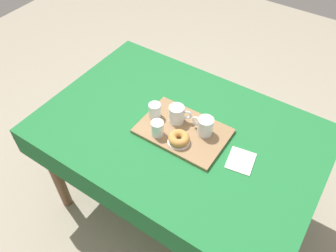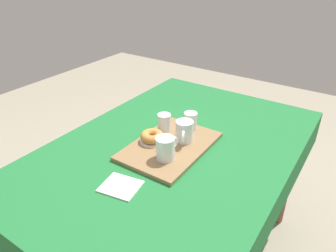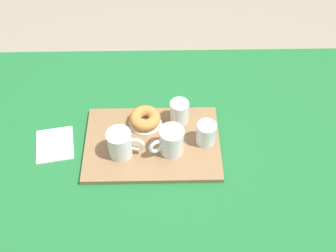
{
  "view_description": "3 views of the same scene",
  "coord_description": "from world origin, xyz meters",
  "px_view_note": "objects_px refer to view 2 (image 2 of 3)",
  "views": [
    {
      "loc": [
        0.59,
        -0.99,
        2.03
      ],
      "look_at": [
        -0.03,
        -0.06,
        0.81
      ],
      "focal_mm": 36.21,
      "sensor_mm": 36.0,
      "label": 1
    },
    {
      "loc": [
        0.99,
        0.63,
        1.5
      ],
      "look_at": [
        -0.04,
        -0.06,
        0.82
      ],
      "focal_mm": 33.64,
      "sensor_mm": 36.0,
      "label": 2
    },
    {
      "loc": [
        -0.01,
        0.8,
        1.83
      ],
      "look_at": [
        -0.03,
        -0.06,
        0.79
      ],
      "focal_mm": 43.89,
      "sensor_mm": 36.0,
      "label": 3
    }
  ],
  "objects_px": {
    "tea_mug_left": "(184,132)",
    "water_glass_near": "(164,123)",
    "sugar_donut_left": "(152,136)",
    "paper_napkin": "(121,186)",
    "donut_plate_left": "(152,141)",
    "serving_tray": "(170,146)",
    "tea_mug_right": "(165,149)",
    "water_glass_far": "(190,121)",
    "dining_table": "(174,162)"
  },
  "relations": [
    {
      "from": "donut_plate_left",
      "to": "serving_tray",
      "type": "bearing_deg",
      "value": 107.04
    },
    {
      "from": "tea_mug_left",
      "to": "sugar_donut_left",
      "type": "bearing_deg",
      "value": -53.35
    },
    {
      "from": "paper_napkin",
      "to": "water_glass_far",
      "type": "bearing_deg",
      "value": 179.37
    },
    {
      "from": "water_glass_far",
      "to": "paper_napkin",
      "type": "distance_m",
      "value": 0.5
    },
    {
      "from": "tea_mug_right",
      "to": "donut_plate_left",
      "type": "height_order",
      "value": "tea_mug_right"
    },
    {
      "from": "dining_table",
      "to": "paper_napkin",
      "type": "distance_m",
      "value": 0.36
    },
    {
      "from": "serving_tray",
      "to": "paper_napkin",
      "type": "distance_m",
      "value": 0.32
    },
    {
      "from": "sugar_donut_left",
      "to": "tea_mug_left",
      "type": "bearing_deg",
      "value": 126.65
    },
    {
      "from": "water_glass_far",
      "to": "sugar_donut_left",
      "type": "distance_m",
      "value": 0.21
    },
    {
      "from": "dining_table",
      "to": "tea_mug_left",
      "type": "relative_size",
      "value": 12.76
    },
    {
      "from": "tea_mug_left",
      "to": "sugar_donut_left",
      "type": "xyz_separation_m",
      "value": [
        0.08,
        -0.11,
        -0.02
      ]
    },
    {
      "from": "water_glass_near",
      "to": "paper_napkin",
      "type": "xyz_separation_m",
      "value": [
        0.41,
        0.09,
        -0.05
      ]
    },
    {
      "from": "tea_mug_left",
      "to": "water_glass_near",
      "type": "bearing_deg",
      "value": -103.42
    },
    {
      "from": "water_glass_near",
      "to": "sugar_donut_left",
      "type": "bearing_deg",
      "value": 7.24
    },
    {
      "from": "water_glass_near",
      "to": "paper_napkin",
      "type": "distance_m",
      "value": 0.42
    },
    {
      "from": "serving_tray",
      "to": "dining_table",
      "type": "bearing_deg",
      "value": 164.95
    },
    {
      "from": "water_glass_near",
      "to": "water_glass_far",
      "type": "distance_m",
      "value": 0.12
    },
    {
      "from": "donut_plate_left",
      "to": "sugar_donut_left",
      "type": "distance_m",
      "value": 0.02
    },
    {
      "from": "paper_napkin",
      "to": "sugar_donut_left",
      "type": "bearing_deg",
      "value": -166.03
    },
    {
      "from": "donut_plate_left",
      "to": "water_glass_far",
      "type": "bearing_deg",
      "value": 158.05
    },
    {
      "from": "serving_tray",
      "to": "sugar_donut_left",
      "type": "height_order",
      "value": "sugar_donut_left"
    },
    {
      "from": "water_glass_near",
      "to": "water_glass_far",
      "type": "xyz_separation_m",
      "value": [
        -0.08,
        0.09,
        0.0
      ]
    },
    {
      "from": "serving_tray",
      "to": "donut_plate_left",
      "type": "xyz_separation_m",
      "value": [
        0.02,
        -0.08,
        0.01
      ]
    },
    {
      "from": "water_glass_near",
      "to": "donut_plate_left",
      "type": "xyz_separation_m",
      "value": [
        0.11,
        0.01,
        -0.03
      ]
    },
    {
      "from": "tea_mug_left",
      "to": "tea_mug_right",
      "type": "relative_size",
      "value": 0.95
    },
    {
      "from": "tea_mug_right",
      "to": "dining_table",
      "type": "bearing_deg",
      "value": -164.1
    },
    {
      "from": "water_glass_far",
      "to": "sugar_donut_left",
      "type": "bearing_deg",
      "value": -21.95
    },
    {
      "from": "dining_table",
      "to": "water_glass_near",
      "type": "distance_m",
      "value": 0.19
    },
    {
      "from": "water_glass_far",
      "to": "donut_plate_left",
      "type": "relative_size",
      "value": 0.74
    },
    {
      "from": "tea_mug_left",
      "to": "sugar_donut_left",
      "type": "relative_size",
      "value": 1.07
    },
    {
      "from": "serving_tray",
      "to": "tea_mug_right",
      "type": "bearing_deg",
      "value": 23.16
    },
    {
      "from": "serving_tray",
      "to": "paper_napkin",
      "type": "bearing_deg",
      "value": -0.88
    },
    {
      "from": "serving_tray",
      "to": "tea_mug_left",
      "type": "bearing_deg",
      "value": 150.19
    },
    {
      "from": "serving_tray",
      "to": "tea_mug_right",
      "type": "relative_size",
      "value": 3.73
    },
    {
      "from": "tea_mug_left",
      "to": "donut_plate_left",
      "type": "xyz_separation_m",
      "value": [
        0.08,
        -0.11,
        -0.04
      ]
    },
    {
      "from": "tea_mug_right",
      "to": "water_glass_near",
      "type": "distance_m",
      "value": 0.23
    },
    {
      "from": "tea_mug_left",
      "to": "donut_plate_left",
      "type": "bearing_deg",
      "value": -53.35
    },
    {
      "from": "serving_tray",
      "to": "donut_plate_left",
      "type": "distance_m",
      "value": 0.08
    },
    {
      "from": "sugar_donut_left",
      "to": "dining_table",
      "type": "bearing_deg",
      "value": 119.96
    },
    {
      "from": "water_glass_far",
      "to": "donut_plate_left",
      "type": "bearing_deg",
      "value": -21.95
    },
    {
      "from": "water_glass_far",
      "to": "tea_mug_left",
      "type": "bearing_deg",
      "value": 16.76
    },
    {
      "from": "tea_mug_left",
      "to": "water_glass_near",
      "type": "relative_size",
      "value": 1.38
    },
    {
      "from": "dining_table",
      "to": "donut_plate_left",
      "type": "bearing_deg",
      "value": -60.04
    },
    {
      "from": "donut_plate_left",
      "to": "sugar_donut_left",
      "type": "relative_size",
      "value": 1.06
    },
    {
      "from": "serving_tray",
      "to": "tea_mug_right",
      "type": "distance_m",
      "value": 0.12
    },
    {
      "from": "dining_table",
      "to": "tea_mug_right",
      "type": "distance_m",
      "value": 0.2
    },
    {
      "from": "dining_table",
      "to": "sugar_donut_left",
      "type": "height_order",
      "value": "sugar_donut_left"
    },
    {
      "from": "serving_tray",
      "to": "sugar_donut_left",
      "type": "xyz_separation_m",
      "value": [
        0.02,
        -0.08,
        0.04
      ]
    },
    {
      "from": "tea_mug_left",
      "to": "paper_napkin",
      "type": "bearing_deg",
      "value": -5.89
    },
    {
      "from": "water_glass_near",
      "to": "sugar_donut_left",
      "type": "xyz_separation_m",
      "value": [
        0.11,
        0.01,
        -0.01
      ]
    }
  ]
}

